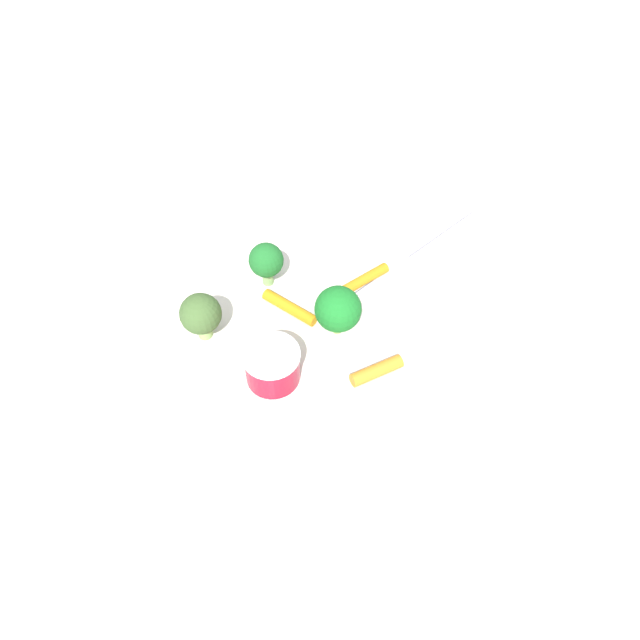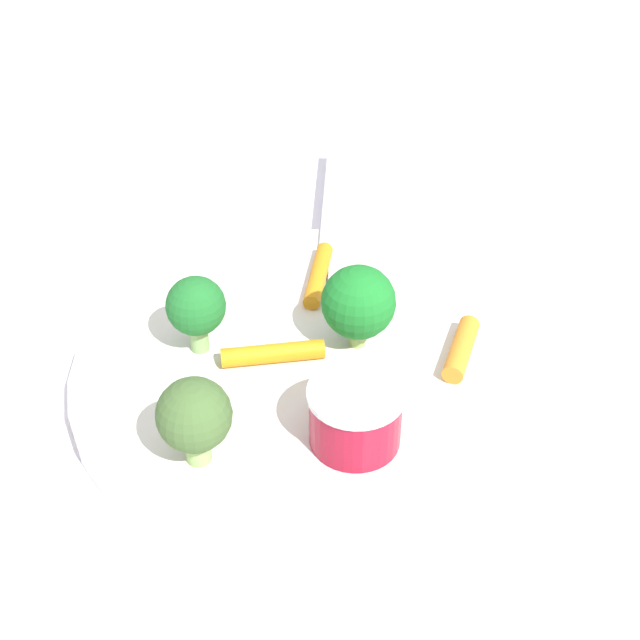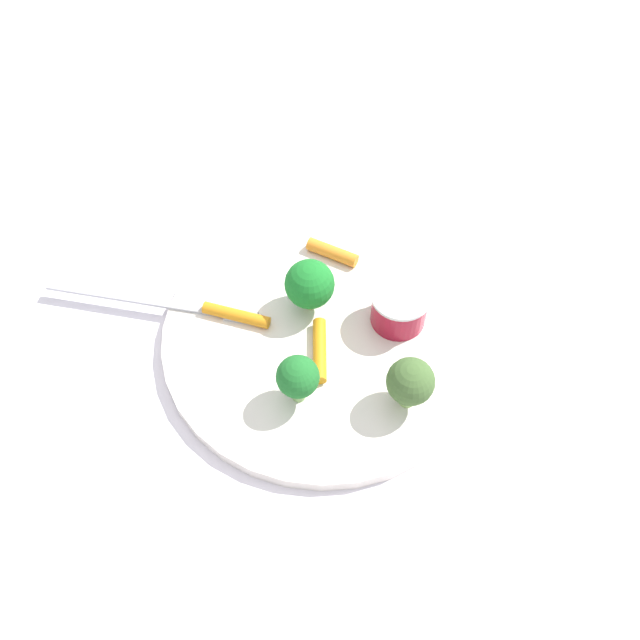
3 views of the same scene
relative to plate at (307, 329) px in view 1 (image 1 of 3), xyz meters
The scene contains 10 objects.
ground_plane 0.01m from the plate, ahead, with size 2.40×2.40×0.00m, color silver.
plate is the anchor object (origin of this frame).
sauce_cup 0.07m from the plate, 33.17° to the right, with size 0.05×0.05×0.03m.
broccoli_floret_0 0.08m from the plate, 151.55° to the right, with size 0.03×0.03×0.05m.
broccoli_floret_1 0.10m from the plate, 87.82° to the right, with size 0.04×0.04×0.05m.
broccoli_floret_2 0.05m from the plate, 71.14° to the left, with size 0.04×0.04×0.05m.
carrot_stick_0 0.08m from the plate, 40.86° to the left, with size 0.01×0.01×0.05m, color orange.
carrot_stick_1 0.08m from the plate, 126.80° to the left, with size 0.01×0.01×0.06m, color orange.
carrot_stick_2 0.03m from the plate, 143.19° to the right, with size 0.01×0.01×0.06m, color orange.
fork 0.15m from the plate, 125.31° to the left, with size 0.12×0.16×0.00m.
Camera 1 is at (0.33, -0.03, 0.43)m, focal length 32.46 mm.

